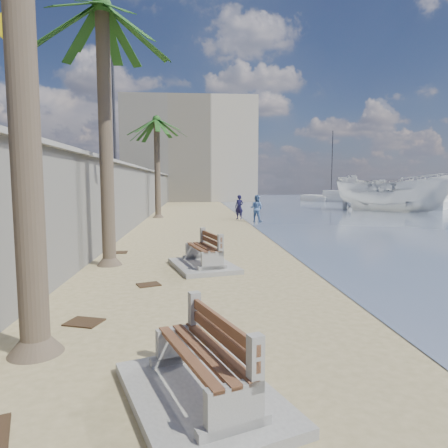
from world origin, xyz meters
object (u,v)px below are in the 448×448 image
bench_near (202,366)px  yacht_far (331,199)px  person_a (239,205)px  yacht_near (438,204)px  bench_far (203,253)px  person_b (257,207)px  palm_back (157,121)px  palm_mid (102,10)px  boat_cruiser (392,191)px  sailboat_west (331,198)px

bench_near → yacht_far: bearing=69.0°
person_a → yacht_near: bearing=62.0°
bench_far → person_b: 14.76m
bench_far → palm_back: palm_back is taller
palm_mid → boat_cruiser: palm_mid is taller
person_a → person_b: (0.95, -1.85, -0.01)m
palm_back → bench_near: bearing=-83.9°
palm_back → person_b: 9.84m
bench_near → palm_mid: palm_mid is taller
person_b → yacht_far: bearing=-86.5°
bench_far → yacht_far: size_ratio=0.32×
person_a → palm_mid: bearing=-77.5°
sailboat_west → bench_far: bearing=-114.0°
bench_near → boat_cruiser: 34.83m
yacht_far → boat_cruiser: bearing=143.8°
person_a → boat_cruiser: size_ratio=0.44×
yacht_near → bench_far: bearing=-178.4°
bench_near → sailboat_west: size_ratio=0.29×
bench_near → palm_mid: size_ratio=0.32×
person_a → sailboat_west: 31.51m
bench_near → person_b: size_ratio=1.42×
bench_far → sailboat_west: sailboat_west is taller
person_b → yacht_far: 31.05m
palm_mid → palm_back: bearing=89.8°
bench_near → yacht_far: (18.86, 49.12, -0.09)m
bench_near → palm_back: palm_back is taller
person_b → yacht_far: person_b is taller
person_a → bench_near: bearing=-64.0°
boat_cruiser → yacht_near: boat_cruiser is taller
palm_mid → yacht_near: palm_mid is taller
palm_mid → person_a: 17.88m
bench_near → person_a: (3.17, 23.64, 0.56)m
palm_mid → yacht_far: (21.64, 40.90, -7.44)m
person_a → boat_cruiser: (14.49, 6.35, 0.86)m
person_b → sailboat_west: size_ratio=0.20×
palm_back → person_a: 8.64m
palm_mid → person_b: 16.68m
sailboat_west → palm_mid: bearing=-117.6°
boat_cruiser → sailboat_west: sailboat_west is taller
palm_mid → person_b: bearing=63.0°
person_b → boat_cruiser: bearing=-117.0°
bench_far → sailboat_west: 47.16m
palm_back → sailboat_west: sailboat_west is taller
boat_cruiser → bench_far: bearing=-177.4°
palm_back → yacht_near: (28.59, 10.52, -6.72)m
palm_back → person_b: size_ratio=4.07×
palm_mid → yacht_near: 40.54m
palm_back → boat_cruiser: palm_back is taller
bench_far → person_b: person_b is taller
palm_back → person_b: bearing=-27.8°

